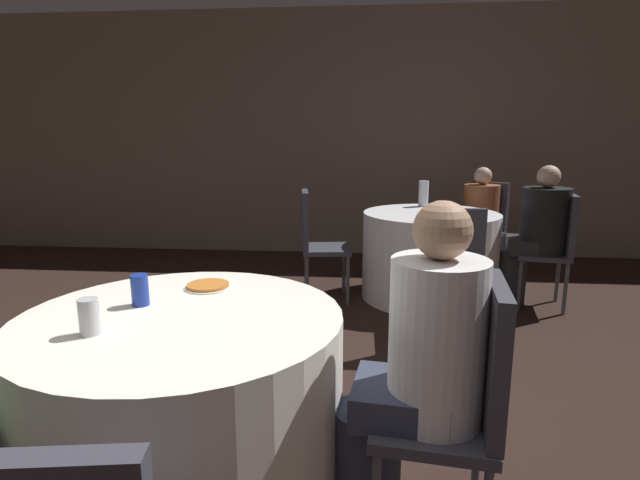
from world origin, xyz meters
name	(u,v)px	position (x,y,z in m)	size (l,w,h in m)	color
wall_back	(305,135)	(0.00, 4.40, 1.40)	(16.00, 0.06, 2.80)	gray
table_near	(186,408)	(0.05, 0.13, 0.37)	(1.19, 1.19, 0.75)	white
table_far	(429,255)	(1.28, 2.73, 0.37)	(1.15, 1.15, 0.75)	white
chair_near_east	(464,393)	(1.05, 0.00, 0.56)	(0.45, 0.45, 0.94)	#383842
chair_far_south	(451,263)	(1.29, 1.74, 0.56)	(0.40, 0.41, 0.94)	#383842
chair_far_northeast	(484,221)	(1.91, 3.50, 0.56)	(0.56, 0.56, 0.94)	#383842
chair_far_west	(315,236)	(0.30, 2.59, 0.56)	(0.46, 0.45, 0.94)	#383842
chair_far_east	(556,241)	(2.26, 2.55, 0.56)	(0.47, 0.46, 0.94)	#383842
person_white_shirt	(413,377)	(0.89, 0.02, 0.60)	(0.50, 0.34, 1.20)	#33384C
person_floral_shirt	(476,223)	(1.80, 3.37, 0.56)	(0.47, 0.48, 1.10)	black
person_black_shirt	(535,234)	(2.10, 2.58, 0.61)	(0.52, 0.41, 1.17)	#282828
pizza_plate_near	(208,286)	(0.05, 0.47, 0.76)	(0.20, 0.20, 0.02)	white
soda_can_blue	(140,290)	(-0.14, 0.23, 0.81)	(0.07, 0.07, 0.12)	#1E38A5
soda_can_silver	(89,317)	(-0.18, -0.07, 0.81)	(0.07, 0.07, 0.12)	silver
bottle_far	(424,194)	(1.25, 3.12, 0.87)	(0.09, 0.09, 0.24)	silver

